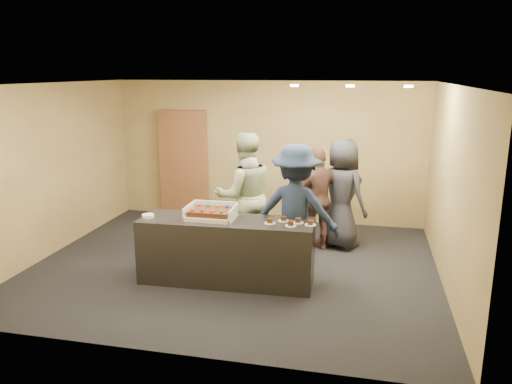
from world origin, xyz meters
The scene contains 17 objects.
room centered at (0.00, 0.00, 1.35)m, with size 6.04×6.00×2.70m.
serving_counter centered at (0.05, -0.58, 0.45)m, with size 2.40×0.70×0.90m, color black.
storage_cabinet centered at (-1.69, 2.41, 1.06)m, with size 0.97×0.15×2.13m, color brown.
cake_box centered at (-0.17, -0.56, 0.95)m, with size 0.66×0.46×0.19m.
sheet_cake centered at (-0.17, -0.58, 1.00)m, with size 0.56×0.39×0.11m.
plate_stack centered at (-1.04, -0.71, 0.92)m, with size 0.17×0.17×0.04m, color white.
slice_a centered at (0.67, -0.62, 0.92)m, with size 0.15×0.15×0.07m.
slice_b centered at (0.83, -0.47, 0.92)m, with size 0.15×0.15×0.07m.
slice_c centered at (0.95, -0.67, 0.92)m, with size 0.15×0.15×0.07m.
slice_d centered at (1.03, -0.51, 0.92)m, with size 0.15×0.15×0.07m.
slice_e centered at (1.20, -0.58, 0.92)m, with size 0.15×0.15×0.07m.
person_server_grey centered at (0.13, 0.39, 0.82)m, with size 0.59×0.39×1.63m, color gray.
person_sage_man centered at (0.06, 0.45, 0.98)m, with size 0.96×0.75×1.97m, color #9DA97A.
person_navy_man centered at (0.94, -0.13, 0.95)m, with size 1.23×0.71×1.90m, color #1C2940.
person_brown_extra centered at (1.14, 0.99, 0.85)m, with size 1.00×0.42×1.71m, color brown.
person_dark_suit centered at (1.52, 1.22, 0.91)m, with size 0.89×0.58×1.82m, color #242428.
ceiling_spotlights centered at (1.60, 0.50, 2.67)m, with size 1.72×0.12×0.03m.
Camera 1 is at (1.87, -6.86, 2.89)m, focal length 35.00 mm.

